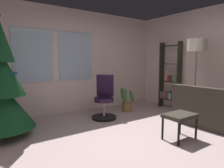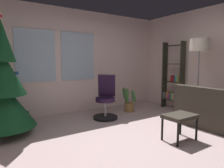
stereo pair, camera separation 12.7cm
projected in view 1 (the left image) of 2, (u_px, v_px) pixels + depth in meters
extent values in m
cube|color=#BDA1A1|center=(140.00, 147.00, 3.24)|extent=(5.25, 5.07, 0.10)
cube|color=silver|center=(70.00, 62.00, 5.17)|extent=(5.25, 0.10, 2.61)
cube|color=silver|center=(33.00, 56.00, 4.57)|extent=(0.90, 0.03, 1.20)
cube|color=silver|center=(76.00, 56.00, 5.18)|extent=(0.90, 0.03, 1.20)
cube|color=#342F26|center=(221.00, 100.00, 3.68)|extent=(0.20, 1.99, 0.40)
cube|color=#342F26|center=(187.00, 97.00, 4.63)|extent=(0.83, 0.14, 0.20)
cube|color=#B21C1C|center=(198.00, 97.00, 4.16)|extent=(0.21, 0.42, 0.41)
cube|color=#342F26|center=(180.00, 116.00, 3.40)|extent=(0.54, 0.38, 0.06)
cylinder|color=black|center=(179.00, 134.00, 3.16)|extent=(0.04, 0.04, 0.38)
cylinder|color=black|center=(196.00, 128.00, 3.44)|extent=(0.04, 0.04, 0.38)
cylinder|color=black|center=(163.00, 129.00, 3.42)|extent=(0.04, 0.04, 0.38)
cylinder|color=black|center=(180.00, 123.00, 3.69)|extent=(0.04, 0.04, 0.38)
cylinder|color=#4C331E|center=(5.00, 133.00, 3.53)|extent=(0.12, 0.12, 0.16)
cone|color=#113F20|center=(3.00, 106.00, 3.48)|extent=(1.04, 1.04, 0.77)
cone|color=#113F20|center=(1.00, 73.00, 3.42)|extent=(0.75, 0.75, 0.77)
sphere|color=silver|center=(11.00, 60.00, 3.62)|extent=(0.08, 0.08, 0.08)
sphere|color=blue|center=(15.00, 73.00, 3.69)|extent=(0.07, 0.07, 0.07)
cube|color=red|center=(17.00, 120.00, 4.21)|extent=(0.27, 0.33, 0.20)
cube|color=#EAD84C|center=(17.00, 120.00, 4.21)|extent=(0.23, 0.08, 0.20)
cube|color=#EAD84C|center=(17.00, 120.00, 4.21)|extent=(0.10, 0.30, 0.20)
cube|color=#1E722D|center=(18.00, 119.00, 4.20)|extent=(0.34, 0.26, 0.26)
cube|color=red|center=(18.00, 119.00, 4.20)|extent=(0.31, 0.11, 0.27)
cube|color=red|center=(18.00, 119.00, 4.20)|extent=(0.08, 0.20, 0.27)
cylinder|color=black|center=(104.00, 117.00, 4.66)|extent=(0.56, 0.56, 0.06)
cylinder|color=#B2B2B7|center=(104.00, 108.00, 4.64)|extent=(0.05, 0.05, 0.39)
cylinder|color=black|center=(104.00, 99.00, 4.62)|extent=(0.44, 0.44, 0.09)
cube|color=black|center=(105.00, 85.00, 4.77)|extent=(0.36, 0.34, 0.51)
cube|color=#292A1E|center=(179.00, 76.00, 5.38)|extent=(0.18, 0.04, 1.83)
cube|color=#292A1E|center=(162.00, 75.00, 5.86)|extent=(0.18, 0.04, 1.83)
cube|color=#292A1E|center=(169.00, 99.00, 5.69)|extent=(0.18, 0.56, 0.02)
cube|color=#292A1E|center=(170.00, 82.00, 5.64)|extent=(0.18, 0.56, 0.02)
cube|color=#292A1E|center=(170.00, 64.00, 5.58)|extent=(0.18, 0.56, 0.02)
cube|color=#292A1E|center=(171.00, 46.00, 5.53)|extent=(0.18, 0.56, 0.02)
cube|color=maroon|center=(176.00, 96.00, 5.52)|extent=(0.13, 0.05, 0.21)
cube|color=navy|center=(173.00, 96.00, 5.58)|extent=(0.17, 0.07, 0.18)
cube|color=beige|center=(171.00, 96.00, 5.64)|extent=(0.16, 0.04, 0.17)
cube|color=#306736|center=(169.00, 95.00, 5.70)|extent=(0.15, 0.07, 0.20)
cube|color=#852C73|center=(167.00, 95.00, 5.77)|extent=(0.15, 0.07, 0.17)
cube|color=#B47521|center=(165.00, 94.00, 5.83)|extent=(0.13, 0.05, 0.21)
cube|color=#535659|center=(163.00, 95.00, 5.88)|extent=(0.16, 0.07, 0.18)
cube|color=olive|center=(177.00, 78.00, 5.46)|extent=(0.16, 0.06, 0.20)
cube|color=#1F7A7F|center=(174.00, 78.00, 5.53)|extent=(0.14, 0.07, 0.18)
cube|color=maroon|center=(172.00, 79.00, 5.60)|extent=(0.15, 0.08, 0.14)
cube|color=maroon|center=(169.00, 78.00, 5.66)|extent=(0.15, 0.05, 0.17)
cylinder|color=slate|center=(194.00, 116.00, 4.85)|extent=(0.28, 0.28, 0.03)
cylinder|color=slate|center=(195.00, 84.00, 4.77)|extent=(0.03, 0.03, 1.51)
cylinder|color=#F1E4CD|center=(197.00, 45.00, 4.67)|extent=(0.43, 0.43, 0.28)
cylinder|color=olive|center=(127.00, 107.00, 5.33)|extent=(0.25, 0.25, 0.24)
ellipsoid|color=#37642E|center=(132.00, 96.00, 5.33)|extent=(0.14, 0.23, 0.35)
ellipsoid|color=#37642E|center=(124.00, 97.00, 5.19)|extent=(0.21, 0.12, 0.35)
ellipsoid|color=#37642E|center=(125.00, 95.00, 5.24)|extent=(0.16, 0.20, 0.42)
ellipsoid|color=#37642E|center=(123.00, 95.00, 5.25)|extent=(0.17, 0.22, 0.43)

